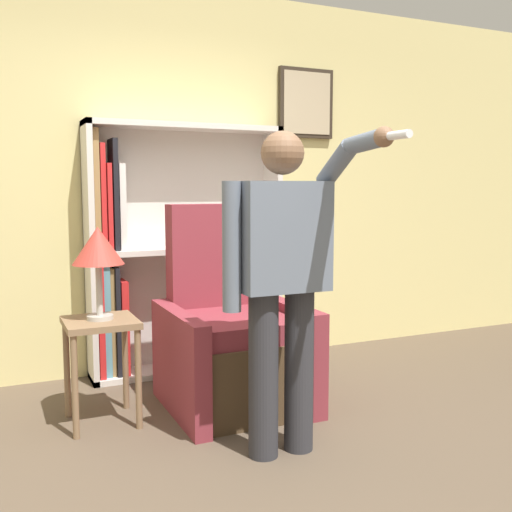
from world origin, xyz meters
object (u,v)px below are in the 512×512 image
bookcase (163,255)px  person_standing (283,272)px  armchair (231,343)px  table_lamp (98,249)px  side_table (101,340)px

bookcase → person_standing: bookcase is taller
armchair → bookcase: bearing=104.4°
person_standing → table_lamp: bearing=134.0°
table_lamp → side_table: bearing=-63.4°
table_lamp → armchair: bearing=-0.4°
side_table → table_lamp: 0.52m
side_table → table_lamp: bearing=116.6°
person_standing → table_lamp: (-0.76, 0.79, 0.08)m
person_standing → side_table: size_ratio=2.67×
armchair → person_standing: (-0.03, -0.78, 0.55)m
armchair → person_standing: 0.96m
bookcase → table_lamp: (-0.59, -0.79, 0.14)m
bookcase → side_table: 1.06m
bookcase → side_table: size_ratio=2.97×
person_standing → table_lamp: person_standing is taller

